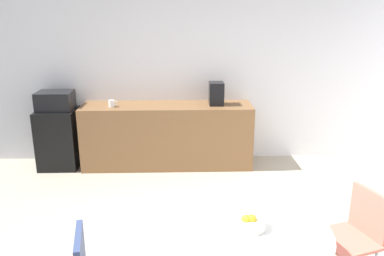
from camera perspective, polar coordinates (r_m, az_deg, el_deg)
wall_back at (r=5.78m, az=0.24°, el=8.07°), size 6.00×0.10×2.60m
counter_block at (r=5.64m, az=-3.61°, el=-1.09°), size 2.40×0.60×0.90m
mini_fridge at (r=5.91m, az=-18.82°, el=-1.44°), size 0.54×0.54×0.84m
microwave at (r=5.76m, az=-19.33°, el=3.77°), size 0.48×0.38×0.26m
round_table at (r=2.89m, az=7.60°, el=-16.41°), size 1.20×1.20×0.72m
chair_coral at (r=3.47m, az=23.09°, el=-13.24°), size 0.53×0.53×0.83m
fruit_bowl at (r=2.83m, az=8.51°, el=-13.54°), size 0.21×0.21×0.11m
mug_white at (r=5.50m, az=-11.64°, el=3.52°), size 0.13×0.08×0.09m
coffee_maker at (r=5.50m, az=3.57°, el=5.04°), size 0.20×0.24×0.32m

